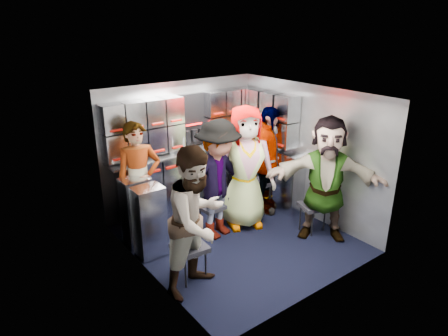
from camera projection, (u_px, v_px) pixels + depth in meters
floor at (237, 238)px, 5.82m from camera, size 3.00×3.00×0.00m
wall_back at (181, 145)px, 6.57m from camera, size 2.80×0.04×2.10m
wall_left at (145, 197)px, 4.66m from camera, size 0.04×3.00×2.10m
wall_right at (308, 152)px, 6.24m from camera, size 0.04×3.00×2.10m
ceiling at (239, 95)px, 5.08m from camera, size 2.80×3.00×0.02m
cart_bank_back at (189, 180)px, 6.61m from camera, size 2.68×0.38×0.99m
cart_bank_left at (143, 217)px, 5.40m from camera, size 0.38×0.76×0.99m
counter at (188, 150)px, 6.43m from camera, size 2.68×0.42×0.03m
locker_bank_back at (185, 121)px, 6.31m from camera, size 2.68×0.28×0.82m
locker_bank_right at (271, 118)px, 6.52m from camera, size 0.28×1.00×0.82m
right_cabinet at (273, 176)px, 6.79m from camera, size 0.28×1.20×1.00m
coffee_niche at (193, 120)px, 6.46m from camera, size 0.46×0.16×0.84m
red_latch_strip at (195, 162)px, 6.33m from camera, size 2.60×0.02×0.03m
jump_seat_near_left at (190, 249)px, 4.80m from camera, size 0.42×0.40×0.46m
jump_seat_mid_left at (211, 208)px, 5.94m from camera, size 0.36×0.34×0.41m
jump_seat_center at (237, 195)px, 6.23m from camera, size 0.51×0.50×0.48m
jump_seat_mid_right at (259, 184)px, 6.69m from camera, size 0.41×0.40×0.45m
jump_seat_near_right at (313, 207)px, 5.91m from camera, size 0.46×0.45×0.44m
attendant_standing at (139, 182)px, 5.61m from camera, size 0.71×0.55×1.72m
attendant_arc_a at (197, 220)px, 4.50m from camera, size 1.01×0.88×1.75m
attendant_arc_b at (218, 180)px, 5.63m from camera, size 1.21×0.80×1.75m
attendant_arc_c at (245, 168)px, 5.91m from camera, size 1.07×0.91×1.87m
attendant_arc_d at (267, 161)px, 6.39m from camera, size 1.11×0.83×1.75m
attendant_arc_e at (326, 179)px, 5.60m from camera, size 1.52×1.59×1.80m
bottle_left at (183, 144)px, 6.27m from camera, size 0.07×0.07×0.25m
bottle_mid at (172, 146)px, 6.16m from camera, size 0.06×0.06×0.28m
bottle_right at (223, 135)px, 6.71m from camera, size 0.06×0.06×0.27m
cup_left at (129, 161)px, 5.78m from camera, size 0.07×0.07×0.10m
cup_right at (226, 140)px, 6.77m from camera, size 0.09×0.09×0.09m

